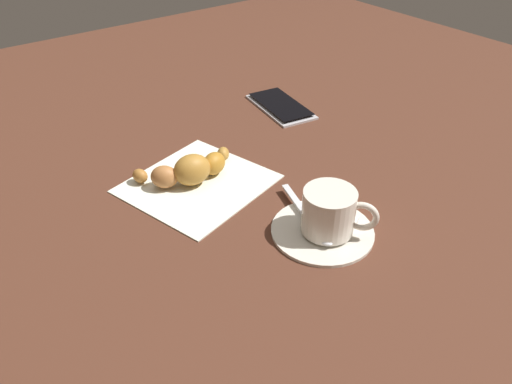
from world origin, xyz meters
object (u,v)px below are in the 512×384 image
saucer (322,230)px  teaspoon (313,223)px  cell_phone (281,106)px  sugar_packet (333,215)px  napkin (198,183)px  croissant (190,169)px  espresso_cup (330,211)px

saucer → teaspoon: (-0.01, -0.01, 0.01)m
saucer → cell_phone: size_ratio=0.85×
teaspoon → sugar_packet: 0.03m
napkin → cell_phone: size_ratio=1.21×
teaspoon → napkin: teaspoon is taller
sugar_packet → napkin: size_ratio=0.34×
croissant → sugar_packet: bearing=27.7°
espresso_cup → napkin: 0.22m
croissant → cell_phone: (-0.12, 0.27, -0.02)m
espresso_cup → napkin: espresso_cup is taller
saucer → cell_phone: bearing=149.1°
teaspoon → napkin: bearing=-160.9°
espresso_cup → cell_phone: (-0.33, 0.19, -0.03)m
cell_phone → croissant: bearing=-66.5°
croissant → napkin: bearing=30.2°
teaspoon → cell_phone: size_ratio=0.88×
napkin → teaspoon: bearing=19.1°
sugar_packet → croissant: croissant is taller
sugar_packet → napkin: 0.21m
napkin → croissant: size_ratio=1.19×
sugar_packet → cell_phone: size_ratio=0.41×
saucer → teaspoon: 0.02m
napkin → croissant: bearing=-149.8°
saucer → espresso_cup: 0.03m
espresso_cup → teaspoon: espresso_cup is taller
saucer → espresso_cup: espresso_cup is taller
sugar_packet → teaspoon: bearing=57.2°
espresso_cup → napkin: size_ratio=0.45×
sugar_packet → napkin: bearing=0.9°
sugar_packet → croissant: (-0.20, -0.10, 0.01)m
saucer → napkin: saucer is taller
espresso_cup → croissant: 0.23m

